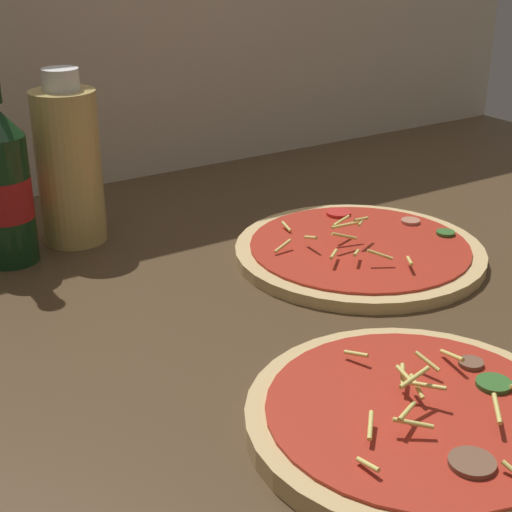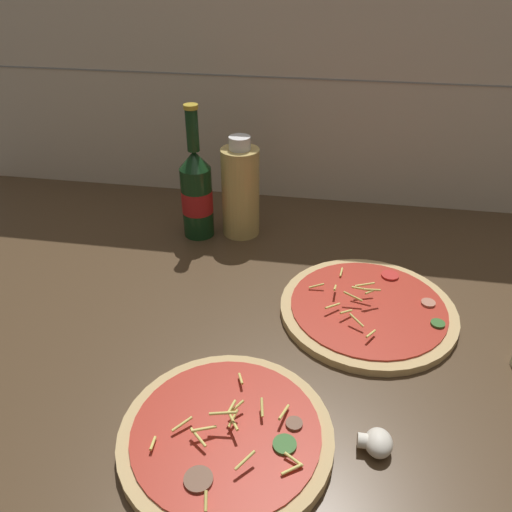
{
  "view_description": "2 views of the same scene",
  "coord_description": "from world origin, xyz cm",
  "px_view_note": "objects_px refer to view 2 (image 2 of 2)",
  "views": [
    {
      "loc": [
        -40.39,
        -59.86,
        39.0
      ],
      "look_at": [
        0.17,
        3.82,
        5.97
      ],
      "focal_mm": 55.0,
      "sensor_mm": 36.0,
      "label": 1
    },
    {
      "loc": [
        6.92,
        -62.58,
        54.89
      ],
      "look_at": [
        -4.46,
        4.55,
        11.19
      ],
      "focal_mm": 35.0,
      "sensor_mm": 36.0,
      "label": 2
    }
  ],
  "objects_px": {
    "oil_bottle": "(241,191)",
    "mushroom_left": "(377,443)",
    "pizza_near": "(226,436)",
    "pizza_far": "(368,309)",
    "beer_bottle": "(197,192)"
  },
  "relations": [
    {
      "from": "oil_bottle",
      "to": "mushroom_left",
      "type": "distance_m",
      "value": 0.56
    },
    {
      "from": "pizza_near",
      "to": "oil_bottle",
      "type": "distance_m",
      "value": 0.52
    },
    {
      "from": "oil_bottle",
      "to": "pizza_far",
      "type": "bearing_deg",
      "value": -41.67
    },
    {
      "from": "pizza_near",
      "to": "beer_bottle",
      "type": "bearing_deg",
      "value": 108.77
    },
    {
      "from": "pizza_far",
      "to": "mushroom_left",
      "type": "distance_m",
      "value": 0.26
    },
    {
      "from": "pizza_far",
      "to": "mushroom_left",
      "type": "bearing_deg",
      "value": -88.97
    },
    {
      "from": "oil_bottle",
      "to": "mushroom_left",
      "type": "xyz_separation_m",
      "value": [
        0.26,
        -0.49,
        -0.08
      ]
    },
    {
      "from": "pizza_near",
      "to": "beer_bottle",
      "type": "distance_m",
      "value": 0.52
    },
    {
      "from": "beer_bottle",
      "to": "oil_bottle",
      "type": "xyz_separation_m",
      "value": [
        0.08,
        0.02,
        -0.0
      ]
    },
    {
      "from": "beer_bottle",
      "to": "oil_bottle",
      "type": "distance_m",
      "value": 0.09
    },
    {
      "from": "mushroom_left",
      "to": "pizza_near",
      "type": "bearing_deg",
      "value": -174.46
    },
    {
      "from": "pizza_far",
      "to": "beer_bottle",
      "type": "relative_size",
      "value": 1.07
    },
    {
      "from": "pizza_near",
      "to": "beer_bottle",
      "type": "relative_size",
      "value": 0.98
    },
    {
      "from": "beer_bottle",
      "to": "mushroom_left",
      "type": "xyz_separation_m",
      "value": [
        0.35,
        -0.47,
        -0.08
      ]
    },
    {
      "from": "beer_bottle",
      "to": "mushroom_left",
      "type": "relative_size",
      "value": 6.43
    }
  ]
}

